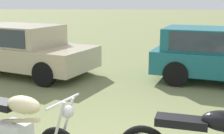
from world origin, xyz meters
The scene contains 2 objects.
motorcycle_cream centered at (-1.20, 0.35, 0.48)m, with size 1.97×1.08×1.02m.
car_beige centered at (-2.96, 5.31, 0.80)m, with size 4.66×3.29×1.43m.
Camera 1 is at (0.40, -3.37, 2.18)m, focal length 48.84 mm.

